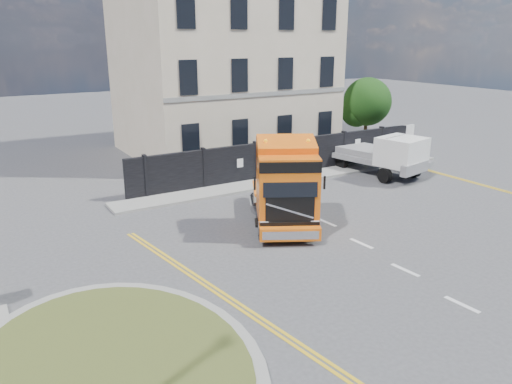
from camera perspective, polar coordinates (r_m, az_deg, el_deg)
ground at (r=17.45m, az=3.82°, el=-7.41°), size 120.00×120.00×0.00m
traffic_island at (r=12.48m, az=-16.27°, el=-18.66°), size 6.80×6.80×0.17m
hoarding_fence at (r=27.72m, az=4.47°, el=4.08°), size 18.80×0.25×2.00m
georgian_building at (r=33.18m, az=-3.88°, el=14.57°), size 12.30×10.30×12.80m
tree at (r=34.64m, az=12.31°, el=9.80°), size 3.20×3.20×4.80m
pavement_far at (r=26.93m, az=4.56°, el=1.63°), size 20.00×1.60×0.12m
truck at (r=19.60m, az=3.35°, el=0.36°), size 4.75×6.27×3.56m
flatbed_pickup at (r=27.89m, az=15.25°, el=4.09°), size 3.26×5.86×2.29m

